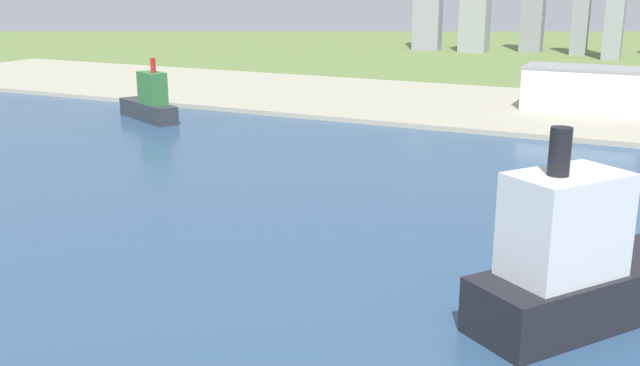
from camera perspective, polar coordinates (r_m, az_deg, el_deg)
name	(u,v)px	position (r m, az deg, el deg)	size (l,w,h in m)	color
ground_plane	(386,209)	(218.42, 5.14, -2.00)	(2400.00, 2400.00, 0.00)	olive
water_bay	(290,279)	(167.01, -2.37, -7.52)	(840.00, 360.00, 0.15)	#2D4C70
industrial_pier	(517,109)	(397.18, 15.12, 5.62)	(840.00, 140.00, 2.50)	#A7A08B
container_barge	(150,103)	(365.35, -13.16, 6.12)	(44.05, 28.01, 30.55)	#2D3338
cargo_ship	(591,266)	(153.60, 20.40, -6.08)	(48.50, 59.64, 39.95)	black
warehouse_main	(583,88)	(393.40, 19.86, 6.96)	(58.00, 28.86, 21.91)	white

